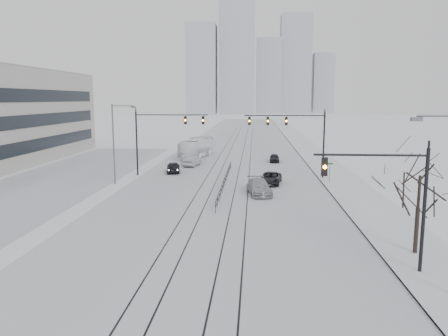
# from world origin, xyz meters

# --- Properties ---
(ground) EXTENTS (500.00, 500.00, 0.00)m
(ground) POSITION_xyz_m (0.00, 0.00, 0.00)
(ground) COLOR white
(ground) RESTS_ON ground
(road) EXTENTS (22.00, 260.00, 0.02)m
(road) POSITION_xyz_m (0.00, 60.00, 0.01)
(road) COLOR silver
(road) RESTS_ON ground
(sidewalk_east) EXTENTS (5.00, 260.00, 0.16)m
(sidewalk_east) POSITION_xyz_m (13.50, 60.00, 0.08)
(sidewalk_east) COLOR silver
(sidewalk_east) RESTS_ON ground
(curb) EXTENTS (0.10, 260.00, 0.12)m
(curb) POSITION_xyz_m (11.05, 60.00, 0.06)
(curb) COLOR gray
(curb) RESTS_ON ground
(parking_strip) EXTENTS (14.00, 60.00, 0.03)m
(parking_strip) POSITION_xyz_m (-20.00, 35.00, 0.01)
(parking_strip) COLOR silver
(parking_strip) RESTS_ON ground
(tram_rails) EXTENTS (5.30, 180.00, 0.01)m
(tram_rails) POSITION_xyz_m (-0.00, 40.00, 0.02)
(tram_rails) COLOR black
(tram_rails) RESTS_ON ground
(skyline) EXTENTS (96.00, 48.00, 72.00)m
(skyline) POSITION_xyz_m (5.02, 273.63, 30.65)
(skyline) COLOR #9AA1A9
(skyline) RESTS_ON ground
(traffic_mast_near) EXTENTS (6.10, 0.37, 7.00)m
(traffic_mast_near) POSITION_xyz_m (10.79, 6.00, 4.56)
(traffic_mast_near) COLOR black
(traffic_mast_near) RESTS_ON ground
(traffic_mast_ne) EXTENTS (9.60, 0.37, 8.00)m
(traffic_mast_ne) POSITION_xyz_m (8.15, 34.99, 5.76)
(traffic_mast_ne) COLOR black
(traffic_mast_ne) RESTS_ON ground
(traffic_mast_nw) EXTENTS (9.10, 0.37, 8.00)m
(traffic_mast_nw) POSITION_xyz_m (-8.52, 36.00, 5.57)
(traffic_mast_nw) COLOR black
(traffic_mast_nw) RESTS_ON ground
(street_light_west) EXTENTS (2.73, 0.25, 9.00)m
(street_light_west) POSITION_xyz_m (-12.20, 30.00, 5.21)
(street_light_west) COLOR #595B60
(street_light_west) RESTS_ON ground
(bare_tree) EXTENTS (4.40, 4.40, 6.10)m
(bare_tree) POSITION_xyz_m (13.20, 9.00, 4.49)
(bare_tree) COLOR black
(bare_tree) RESTS_ON ground
(median_fence) EXTENTS (0.06, 24.00, 1.00)m
(median_fence) POSITION_xyz_m (0.00, 30.00, 0.53)
(median_fence) COLOR black
(median_fence) RESTS_ON ground
(street_sign) EXTENTS (0.70, 0.06, 2.40)m
(street_sign) POSITION_xyz_m (11.80, 32.00, 1.61)
(street_sign) COLOR #595B60
(street_sign) RESTS_ON ground
(sedan_sb_inner) EXTENTS (2.41, 4.45, 1.44)m
(sedan_sb_inner) POSITION_xyz_m (-7.33, 38.12, 0.72)
(sedan_sb_inner) COLOR black
(sedan_sb_inner) RESTS_ON ground
(sedan_sb_outer) EXTENTS (2.37, 4.78, 1.51)m
(sedan_sb_outer) POSITION_xyz_m (-5.66, 43.97, 0.75)
(sedan_sb_outer) COLOR #9FA0A6
(sedan_sb_outer) RESTS_ON ground
(sedan_nb_front) EXTENTS (2.93, 5.09, 1.33)m
(sedan_nb_front) POSITION_xyz_m (5.07, 31.14, 0.67)
(sedan_nb_front) COLOR black
(sedan_nb_front) RESTS_ON ground
(sedan_nb_right) EXTENTS (2.89, 5.46, 1.51)m
(sedan_nb_right) POSITION_xyz_m (3.75, 25.72, 0.75)
(sedan_nb_right) COLOR #A3A5AA
(sedan_nb_right) RESTS_ON ground
(sedan_nb_far) EXTENTS (1.54, 3.65, 1.23)m
(sedan_nb_far) POSITION_xyz_m (6.32, 48.77, 0.62)
(sedan_nb_far) COLOR black
(sedan_nb_far) RESTS_ON ground
(box_truck) EXTENTS (4.75, 11.54, 3.13)m
(box_truck) POSITION_xyz_m (-6.22, 53.62, 1.57)
(box_truck) COLOR white
(box_truck) RESTS_ON ground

